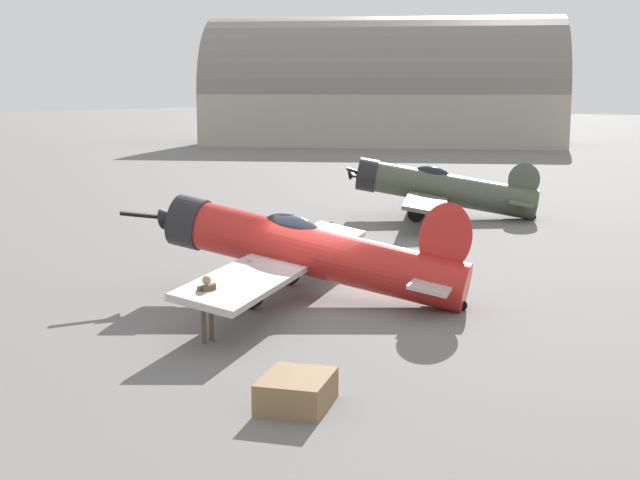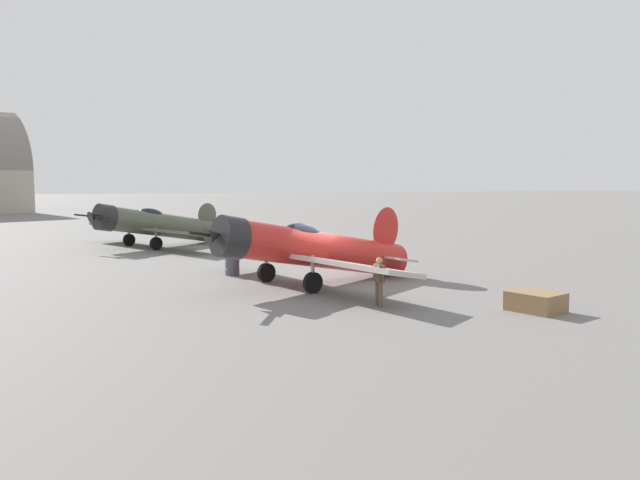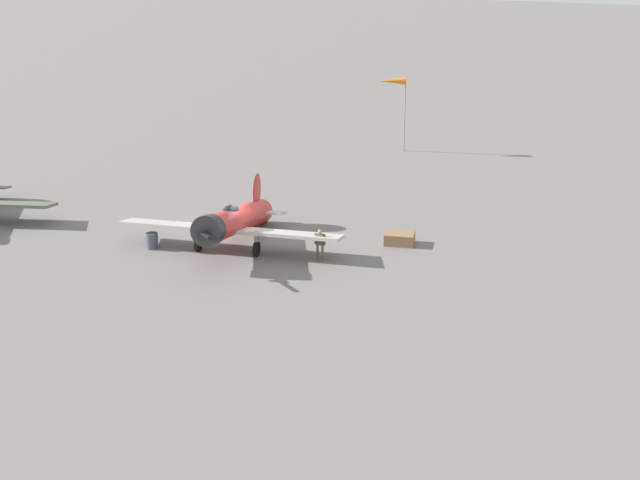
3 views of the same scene
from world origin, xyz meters
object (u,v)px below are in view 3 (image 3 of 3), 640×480
airplane_foreground (233,222)px  ground_crew_mechanic (320,242)px  fuel_drum (152,241)px  windsock_mast (393,84)px  equipment_crate (400,238)px

airplane_foreground → ground_crew_mechanic: size_ratio=7.27×
fuel_drum → windsock_mast: bearing=-90.3°
windsock_mast → ground_crew_mechanic: bearing=109.4°
equipment_crate → fuel_drum: (11.00, 7.77, 0.12)m
ground_crew_mechanic → fuel_drum: 9.28m
ground_crew_mechanic → windsock_mast: (8.52, -24.22, 4.26)m
airplane_foreground → ground_crew_mechanic: bearing=80.6°
airplane_foreground → equipment_crate: size_ratio=6.26×
airplane_foreground → windsock_mast: 25.52m
airplane_foreground → fuel_drum: airplane_foreground is taller
equipment_crate → windsock_mast: windsock_mast is taller
airplane_foreground → fuel_drum: 4.53m
equipment_crate → fuel_drum: 13.47m
airplane_foreground → ground_crew_mechanic: airplane_foreground is taller
ground_crew_mechanic → equipment_crate: ground_crew_mechanic is taller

